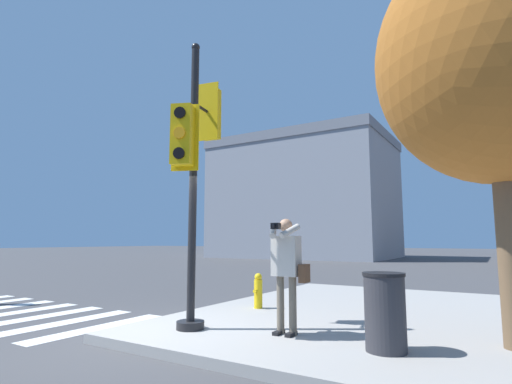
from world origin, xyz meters
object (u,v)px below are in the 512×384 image
(person_photographer, at_px, (287,265))
(street_tree, at_px, (495,59))
(traffic_signal_pole, at_px, (196,155))
(fire_hydrant, at_px, (258,291))
(trash_bin, at_px, (385,312))

(person_photographer, distance_m, street_tree, 4.03)
(traffic_signal_pole, bearing_deg, fire_hydrant, 93.37)
(traffic_signal_pole, height_order, trash_bin, traffic_signal_pole)
(street_tree, bearing_deg, person_photographer, -164.01)
(fire_hydrant, bearing_deg, trash_bin, -32.30)
(street_tree, bearing_deg, traffic_signal_pole, -163.51)
(person_photographer, distance_m, trash_bin, 1.53)
(traffic_signal_pole, bearing_deg, trash_bin, 5.64)
(street_tree, height_order, trash_bin, street_tree)
(street_tree, distance_m, trash_bin, 3.71)
(traffic_signal_pole, bearing_deg, person_photographer, 17.48)
(traffic_signal_pole, xyz_separation_m, fire_hydrant, (-0.13, 2.14, -2.37))
(traffic_signal_pole, relative_size, fire_hydrant, 6.68)
(person_photographer, relative_size, street_tree, 0.30)
(person_photographer, relative_size, trash_bin, 1.76)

